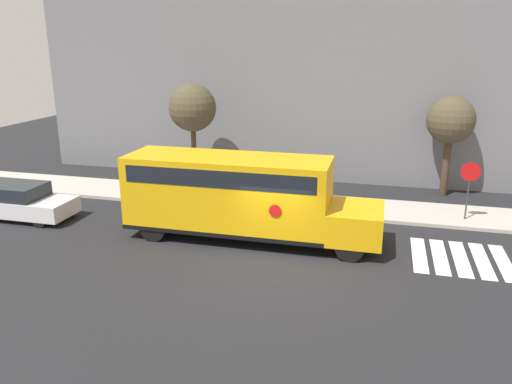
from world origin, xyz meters
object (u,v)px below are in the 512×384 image
Objects in this scene: tree_near_sidewalk at (192,108)px; school_bus at (238,193)px; parked_car at (18,201)px; tree_far_sidewalk at (451,121)px; stop_sign at (469,182)px.

school_bus is at bearing -56.87° from tree_near_sidewalk.
parked_car is at bearing -128.77° from tree_near_sidewalk.
tree_far_sidewalk is at bearing 44.02° from school_bus.
tree_near_sidewalk reaches higher than stop_sign.
school_bus reaches higher than parked_car.
tree_near_sidewalk reaches higher than parked_car.
parked_car is 1.81× the size of stop_sign.
parked_car is at bearing -167.45° from stop_sign.
school_bus is 1.98× the size of tree_far_sidewalk.
tree_far_sidewalk is (-0.52, 3.96, 1.93)m from stop_sign.
tree_far_sidewalk is (18.20, 8.13, 2.95)m from parked_car.
tree_near_sidewalk is (-4.40, 6.74, 2.25)m from school_bus.
tree_near_sidewalk is at bearing 168.51° from stop_sign.
stop_sign is 4.43m from tree_far_sidewalk.
tree_near_sidewalk is 1.09× the size of tree_far_sidewalk.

